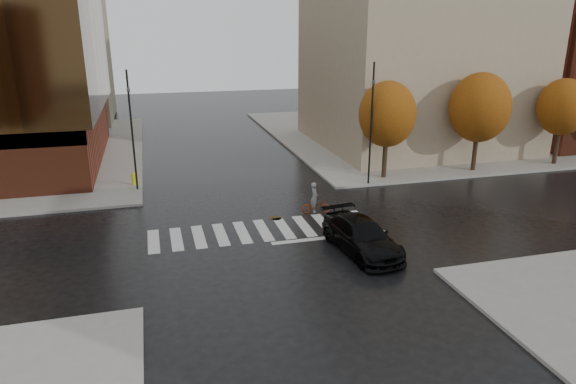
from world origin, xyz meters
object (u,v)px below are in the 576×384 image
cyclist (315,203)px  traffic_light_nw (131,123)px  traffic_light_ne (372,115)px  fire_hydrant (134,178)px  sedan (362,236)px

cyclist → traffic_light_nw: size_ratio=0.24×
traffic_light_ne → fire_hydrant: (-14.88, 3.70, -4.03)m
cyclist → traffic_light_ne: traffic_light_ne is taller
sedan → traffic_light_nw: traffic_light_nw is taller
fire_hydrant → sedan: bearing=-52.0°
sedan → fire_hydrant: sedan is taller
sedan → cyclist: (-0.48, 5.42, -0.14)m
traffic_light_nw → traffic_light_ne: (14.68, -2.70, 0.25)m
cyclist → sedan: bearing=-164.0°
sedan → cyclist: 5.44m
sedan → fire_hydrant: size_ratio=6.36×
sedan → cyclist: cyclist is taller
sedan → traffic_light_nw: size_ratio=0.71×
traffic_light_ne → fire_hydrant: traffic_light_ne is taller
sedan → fire_hydrant: 16.79m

